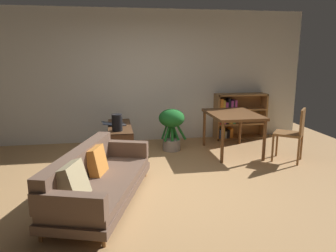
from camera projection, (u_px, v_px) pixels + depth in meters
ground_plane at (167, 188)px, 4.57m from camera, size 8.16×8.16×0.00m
back_wall_panel at (145, 77)px, 6.88m from camera, size 6.80×0.10×2.70m
fabric_couch at (96, 179)px, 4.08m from camera, size 1.37×2.19×0.70m
media_console at (120, 141)px, 5.93m from camera, size 0.41×1.30×0.56m
open_laptop at (115, 124)px, 5.96m from camera, size 0.44×0.34×0.06m
desk_speaker at (117, 123)px, 5.47m from camera, size 0.17×0.17×0.28m
potted_floor_plant at (172, 124)px, 6.26m from camera, size 0.52×0.49×0.80m
dining_table at (233, 117)px, 6.08m from camera, size 0.85×1.20×0.75m
dining_chair_near at (293, 132)px, 5.61m from camera, size 0.60×0.59×0.92m
bookshelf at (235, 116)px, 7.19m from camera, size 1.11×0.34×0.98m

